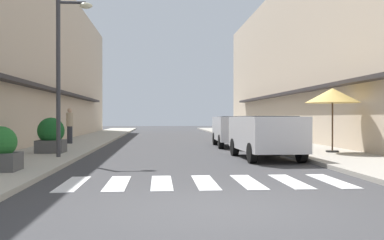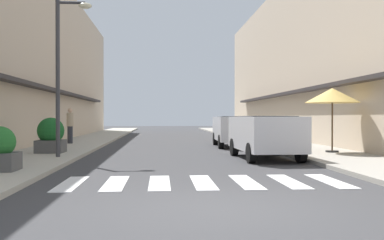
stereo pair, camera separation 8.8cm
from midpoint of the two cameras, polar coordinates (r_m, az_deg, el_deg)
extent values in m
plane|color=#38383A|center=(23.62, -1.73, -3.10)|extent=(92.40, 92.40, 0.00)
cube|color=#ADA899|center=(23.97, -14.17, -2.91)|extent=(2.96, 58.80, 0.12)
cube|color=#9E998E|center=(24.38, 10.49, -2.85)|extent=(2.96, 58.80, 0.12)
cube|color=#C6B299|center=(26.18, -22.45, 7.55)|extent=(5.00, 39.80, 9.42)
cube|color=#332D2D|center=(25.28, -16.50, 3.47)|extent=(0.50, 27.86, 0.16)
cube|color=#C6B299|center=(26.88, 18.22, 7.83)|extent=(5.00, 39.80, 9.85)
cube|color=#332D2D|center=(25.77, 12.54, 3.42)|extent=(0.50, 27.86, 0.16)
cube|color=silver|center=(9.84, -15.21, -7.98)|extent=(0.45, 2.20, 0.01)
cube|color=silver|center=(9.71, -9.64, -8.09)|extent=(0.45, 2.20, 0.01)
cube|color=silver|center=(9.66, -3.97, -8.13)|extent=(0.45, 2.20, 0.01)
cube|color=silver|center=(9.71, 1.70, -8.08)|extent=(0.45, 2.20, 0.01)
cube|color=silver|center=(9.85, 7.26, -7.97)|extent=(0.45, 2.20, 0.01)
cube|color=silver|center=(10.08, 12.61, -7.78)|extent=(0.45, 2.20, 0.01)
cube|color=silver|center=(10.39, 17.68, -7.55)|extent=(0.45, 2.20, 0.01)
cube|color=silver|center=(15.22, 9.58, -1.69)|extent=(1.87, 4.12, 1.13)
cube|color=black|center=(15.01, 9.77, -0.56)|extent=(1.54, 2.32, 0.56)
cylinder|color=black|center=(16.37, 5.64, -3.52)|extent=(0.24, 0.65, 0.64)
cylinder|color=black|center=(16.76, 10.99, -3.44)|extent=(0.24, 0.65, 0.64)
cylinder|color=black|center=(13.75, 7.87, -4.27)|extent=(0.24, 0.65, 0.64)
cylinder|color=black|center=(14.21, 14.13, -4.13)|extent=(0.24, 0.65, 0.64)
cube|color=silver|center=(21.28, 5.64, -1.10)|extent=(1.88, 4.21, 1.13)
cube|color=black|center=(21.07, 5.74, -0.28)|extent=(1.54, 2.37, 0.56)
cylinder|color=black|center=(22.57, 3.16, -2.44)|extent=(0.24, 0.65, 0.64)
cylinder|color=black|center=(22.78, 7.15, -2.42)|extent=(0.24, 0.65, 0.64)
cylinder|color=black|center=(19.85, 3.91, -2.83)|extent=(0.24, 0.65, 0.64)
cylinder|color=black|center=(20.08, 8.43, -2.80)|extent=(0.24, 0.65, 0.64)
cylinder|color=#38383D|center=(15.23, -16.87, 5.32)|extent=(0.14, 0.14, 5.26)
cylinder|color=#38383D|center=(15.55, -15.22, 14.50)|extent=(0.90, 0.10, 0.10)
ellipsoid|color=beige|center=(15.45, -13.53, 14.22)|extent=(0.44, 0.28, 0.20)
cylinder|color=#262626|center=(17.29, 17.87, -3.90)|extent=(0.48, 0.48, 0.06)
cylinder|color=#4C3823|center=(17.25, 17.88, -0.47)|extent=(0.06, 0.06, 2.13)
cone|color=#D8B259|center=(17.26, 17.88, 3.06)|extent=(2.04, 2.04, 0.55)
cube|color=#4C4C4C|center=(11.78, -23.50, -4.99)|extent=(0.84, 0.84, 0.44)
sphere|color=#236628|center=(11.74, -23.51, -2.62)|extent=(0.77, 0.77, 0.77)
cube|color=#4C4C4C|center=(17.05, -17.72, -3.27)|extent=(0.98, 0.98, 0.47)
sphere|color=#195623|center=(17.02, -17.72, -1.34)|extent=(0.98, 0.98, 0.98)
cylinder|color=#282B33|center=(22.66, -15.44, -1.87)|extent=(0.26, 0.26, 0.85)
cylinder|color=tan|center=(22.64, -15.44, 0.06)|extent=(0.34, 0.34, 0.68)
sphere|color=tan|center=(22.65, -15.44, 1.21)|extent=(0.23, 0.23, 0.23)
camera|label=1|loc=(0.04, -89.87, 0.00)|focal=41.09mm
camera|label=2|loc=(0.04, 90.13, 0.00)|focal=41.09mm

